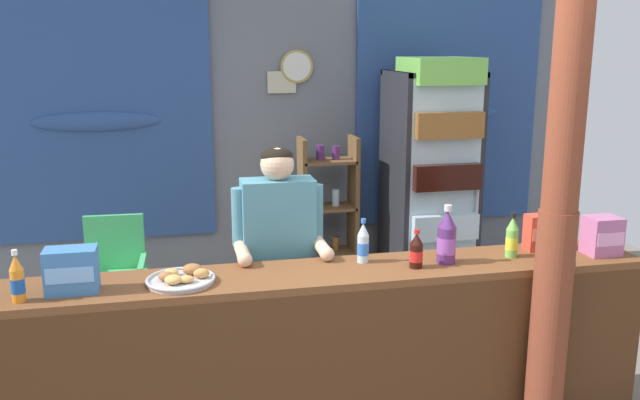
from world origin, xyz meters
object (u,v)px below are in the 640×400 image
at_px(timber_post, 558,221).
at_px(soda_bottle_water, 363,244).
at_px(stall_counter, 333,342).
at_px(soda_bottle_orange_soda, 17,280).
at_px(soda_bottle_grape_soda, 447,239).
at_px(snack_box_crackers, 540,232).
at_px(drink_fridge, 432,168).
at_px(pastry_tray, 181,278).
at_px(plastic_lawn_chair, 115,269).
at_px(soda_bottle_cola, 416,252).
at_px(soda_bottle_lime_soda, 512,238).
at_px(shopkeeper, 279,244).
at_px(snack_box_biscuit, 72,270).
at_px(bottle_shelf_rack, 328,212).
at_px(snack_box_wafer, 602,236).

height_order(timber_post, soda_bottle_water, timber_post).
bearing_deg(stall_counter, soda_bottle_orange_soda, -179.51).
relative_size(soda_bottle_grape_soda, snack_box_crackers, 1.56).
bearing_deg(drink_fridge, pastry_tray, -137.70).
distance_m(plastic_lawn_chair, soda_bottle_cola, 2.35).
relative_size(drink_fridge, plastic_lawn_chair, 2.27).
distance_m(soda_bottle_water, pastry_tray, 0.97).
bearing_deg(snack_box_crackers, soda_bottle_lime_soda, -158.84).
xyz_separation_m(timber_post, soda_bottle_grape_soda, (-0.45, 0.32, -0.15)).
height_order(soda_bottle_grape_soda, soda_bottle_lime_soda, soda_bottle_grape_soda).
xyz_separation_m(soda_bottle_lime_soda, pastry_tray, (-1.79, -0.03, -0.08)).
height_order(timber_post, pastry_tray, timber_post).
bearing_deg(shopkeeper, timber_post, -30.10).
relative_size(drink_fridge, snack_box_biscuit, 8.15).
bearing_deg(soda_bottle_lime_soda, soda_bottle_grape_soda, -176.77).
xyz_separation_m(drink_fridge, bottle_shelf_rack, (-0.80, 0.26, -0.39)).
relative_size(soda_bottle_cola, pastry_tray, 0.61).
bearing_deg(pastry_tray, snack_box_crackers, 3.39).
relative_size(soda_bottle_cola, soda_bottle_orange_soda, 0.84).
bearing_deg(timber_post, soda_bottle_orange_soda, 175.25).
bearing_deg(bottle_shelf_rack, snack_box_crackers, -68.73).
relative_size(bottle_shelf_rack, shopkeeper, 0.87).
bearing_deg(soda_bottle_grape_soda, snack_box_biscuit, -179.13).
bearing_deg(snack_box_crackers, snack_box_wafer, -27.74).
bearing_deg(snack_box_crackers, soda_bottle_water, -179.97).
height_order(stall_counter, soda_bottle_grape_soda, soda_bottle_grape_soda).
xyz_separation_m(soda_bottle_orange_soda, snack_box_biscuit, (0.23, 0.07, 0.00)).
xyz_separation_m(shopkeeper, soda_bottle_cola, (0.66, -0.47, 0.05)).
relative_size(timber_post, snack_box_wafer, 11.67).
distance_m(snack_box_biscuit, pastry_tray, 0.51).
xyz_separation_m(plastic_lawn_chair, snack_box_crackers, (2.47, -1.43, 0.52)).
bearing_deg(snack_box_wafer, snack_box_biscuit, 179.70).
relative_size(shopkeeper, soda_bottle_lime_soda, 5.98).
bearing_deg(snack_box_wafer, shopkeeper, 164.70).
bearing_deg(soda_bottle_cola, pastry_tray, 178.61).
xyz_separation_m(timber_post, pastry_tray, (-1.85, 0.30, -0.27)).
height_order(plastic_lawn_chair, pastry_tray, pastry_tray).
bearing_deg(shopkeeper, snack_box_wafer, -15.30).
xyz_separation_m(soda_bottle_grape_soda, snack_box_wafer, (0.91, -0.04, -0.03)).
xyz_separation_m(stall_counter, timber_post, (1.10, -0.23, 0.65)).
bearing_deg(pastry_tray, soda_bottle_cola, -1.39).
relative_size(stall_counter, soda_bottle_lime_soda, 13.78).
xyz_separation_m(bottle_shelf_rack, pastry_tray, (-1.23, -2.12, 0.25)).
distance_m(shopkeeper, snack_box_biscuit, 1.16).
relative_size(stall_counter, timber_post, 1.38).
xyz_separation_m(soda_bottle_water, soda_bottle_cola, (0.25, -0.15, -0.01)).
height_order(snack_box_biscuit, pastry_tray, snack_box_biscuit).
bearing_deg(soda_bottle_grape_soda, pastry_tray, -179.56).
relative_size(soda_bottle_water, snack_box_wafer, 1.12).
distance_m(soda_bottle_water, snack_box_wafer, 1.35).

